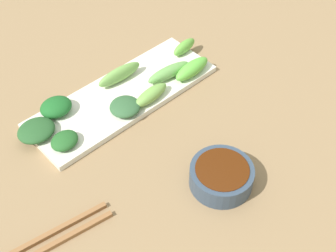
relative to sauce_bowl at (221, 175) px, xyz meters
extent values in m
cube|color=#8D704D|center=(0.15, -0.03, -0.03)|extent=(2.10, 2.10, 0.02)
cylinder|color=#324255|center=(0.00, 0.00, 0.00)|extent=(0.11, 0.11, 0.04)
cylinder|color=#491F08|center=(0.00, 0.00, 0.00)|extent=(0.09, 0.09, 0.03)
cube|color=silver|center=(0.27, -0.01, -0.01)|extent=(0.13, 0.38, 0.01)
ellipsoid|color=#225A25|center=(0.24, 0.15, 0.00)|extent=(0.05, 0.06, 0.02)
ellipsoid|color=#66A250|center=(0.24, -0.11, 0.00)|extent=(0.04, 0.10, 0.03)
ellipsoid|color=#64AC3F|center=(0.28, -0.19, 0.00)|extent=(0.03, 0.07, 0.03)
ellipsoid|color=#305B34|center=(0.23, 0.02, 0.00)|extent=(0.06, 0.06, 0.02)
ellipsoid|color=#71A64E|center=(0.30, -0.03, 0.01)|extent=(0.03, 0.10, 0.03)
ellipsoid|color=#245227|center=(0.29, 0.17, 0.00)|extent=(0.06, 0.07, 0.02)
ellipsoid|color=#76AB4D|center=(0.22, -0.04, 0.00)|extent=(0.03, 0.08, 0.02)
ellipsoid|color=#5FBA40|center=(0.22, -0.15, 0.01)|extent=(0.04, 0.09, 0.03)
ellipsoid|color=#1A5C23|center=(0.31, 0.11, 0.00)|extent=(0.06, 0.07, 0.03)
cube|color=#8E5E37|center=(0.09, 0.28, -0.02)|extent=(0.04, 0.23, 0.01)
cube|color=#8E5E37|center=(0.11, 0.28, -0.02)|extent=(0.04, 0.23, 0.01)
camera|label=1|loc=(-0.28, 0.37, 0.62)|focal=49.96mm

